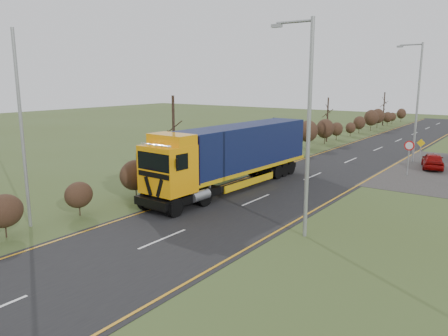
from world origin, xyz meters
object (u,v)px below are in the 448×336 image
object	(u,v)px
speed_sign	(409,151)
car_red_hatchback	(433,161)
lorry	(233,153)
streetlight_near	(306,120)

from	to	relation	value
speed_sign	car_red_hatchback	bearing A→B (deg)	75.31
lorry	streetlight_near	distance (m)	9.84
lorry	car_red_hatchback	bearing A→B (deg)	59.76
speed_sign	lorry	bearing A→B (deg)	-127.70
streetlight_near	speed_sign	world-z (taller)	streetlight_near
lorry	speed_sign	bearing A→B (deg)	54.63
car_red_hatchback	streetlight_near	xyz separation A→B (m)	(-1.75, -20.16, 4.69)
car_red_hatchback	speed_sign	bearing A→B (deg)	61.53
car_red_hatchback	streetlight_near	size ratio (longest dim) A/B	0.40
streetlight_near	speed_sign	distance (m)	16.67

